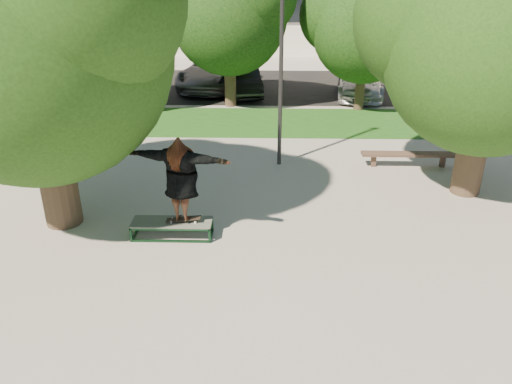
{
  "coord_description": "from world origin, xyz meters",
  "views": [
    {
      "loc": [
        0.65,
        -9.47,
        5.63
      ],
      "look_at": [
        0.39,
        0.6,
        1.03
      ],
      "focal_mm": 35.0,
      "sensor_mm": 36.0,
      "label": 1
    }
  ],
  "objects_px": {
    "tree_left": "(28,29)",
    "grind_box": "(172,229)",
    "car_silver_b": "(360,80)",
    "car_dark": "(244,80)",
    "car_grey": "(215,71)",
    "bench": "(409,155)",
    "car_silver_a": "(92,71)",
    "lamppost": "(281,60)",
    "tree_right": "(489,35)"
  },
  "relations": [
    {
      "from": "grind_box",
      "to": "car_silver_b",
      "type": "height_order",
      "value": "car_silver_b"
    },
    {
      "from": "car_dark",
      "to": "car_grey",
      "type": "height_order",
      "value": "car_grey"
    },
    {
      "from": "lamppost",
      "to": "car_silver_b",
      "type": "xyz_separation_m",
      "value": [
        3.92,
        9.05,
        -2.44
      ]
    },
    {
      "from": "car_dark",
      "to": "car_grey",
      "type": "xyz_separation_m",
      "value": [
        -1.48,
        1.34,
        0.17
      ]
    },
    {
      "from": "car_dark",
      "to": "car_grey",
      "type": "distance_m",
      "value": 2.0
    },
    {
      "from": "lamppost",
      "to": "car_silver_a",
      "type": "distance_m",
      "value": 14.34
    },
    {
      "from": "car_dark",
      "to": "car_grey",
      "type": "relative_size",
      "value": 0.67
    },
    {
      "from": "grind_box",
      "to": "car_grey",
      "type": "bearing_deg",
      "value": 91.91
    },
    {
      "from": "lamppost",
      "to": "car_silver_b",
      "type": "bearing_deg",
      "value": 66.59
    },
    {
      "from": "lamppost",
      "to": "car_silver_b",
      "type": "height_order",
      "value": "lamppost"
    },
    {
      "from": "car_dark",
      "to": "grind_box",
      "type": "bearing_deg",
      "value": -103.13
    },
    {
      "from": "car_silver_b",
      "to": "tree_left",
      "type": "bearing_deg",
      "value": -118.09
    },
    {
      "from": "grind_box",
      "to": "car_dark",
      "type": "distance_m",
      "value": 13.76
    },
    {
      "from": "tree_right",
      "to": "bench",
      "type": "xyz_separation_m",
      "value": [
        -0.99,
        1.79,
        -3.73
      ]
    },
    {
      "from": "tree_right",
      "to": "car_silver_a",
      "type": "height_order",
      "value": "tree_right"
    },
    {
      "from": "grind_box",
      "to": "car_dark",
      "type": "xyz_separation_m",
      "value": [
        0.98,
        13.72,
        0.47
      ]
    },
    {
      "from": "car_dark",
      "to": "car_silver_b",
      "type": "height_order",
      "value": "car_silver_b"
    },
    {
      "from": "lamppost",
      "to": "car_silver_a",
      "type": "height_order",
      "value": "lamppost"
    },
    {
      "from": "tree_right",
      "to": "car_dark",
      "type": "distance_m",
      "value": 13.22
    },
    {
      "from": "bench",
      "to": "car_dark",
      "type": "xyz_separation_m",
      "value": [
        -5.45,
        9.24,
        0.29
      ]
    },
    {
      "from": "lamppost",
      "to": "grind_box",
      "type": "height_order",
      "value": "lamppost"
    },
    {
      "from": "grind_box",
      "to": "bench",
      "type": "height_order",
      "value": "bench"
    },
    {
      "from": "car_dark",
      "to": "car_silver_b",
      "type": "bearing_deg",
      "value": -9.72
    },
    {
      "from": "tree_left",
      "to": "lamppost",
      "type": "height_order",
      "value": "tree_left"
    },
    {
      "from": "tree_left",
      "to": "car_silver_b",
      "type": "height_order",
      "value": "tree_left"
    },
    {
      "from": "car_silver_b",
      "to": "car_dark",
      "type": "bearing_deg",
      "value": -173.35
    },
    {
      "from": "car_dark",
      "to": "tree_left",
      "type": "bearing_deg",
      "value": -115.22
    },
    {
      "from": "lamppost",
      "to": "car_silver_a",
      "type": "xyz_separation_m",
      "value": [
        -9.24,
        10.7,
        -2.4
      ]
    },
    {
      "from": "tree_right",
      "to": "car_grey",
      "type": "height_order",
      "value": "tree_right"
    },
    {
      "from": "grind_box",
      "to": "car_silver_b",
      "type": "relative_size",
      "value": 0.37
    },
    {
      "from": "tree_left",
      "to": "car_grey",
      "type": "relative_size",
      "value": 1.2
    },
    {
      "from": "grind_box",
      "to": "car_silver_a",
      "type": "bearing_deg",
      "value": 113.77
    },
    {
      "from": "car_dark",
      "to": "tree_right",
      "type": "bearing_deg",
      "value": -68.79
    },
    {
      "from": "tree_left",
      "to": "bench",
      "type": "xyz_separation_m",
      "value": [
        9.22,
        3.78,
        -4.06
      ]
    },
    {
      "from": "lamppost",
      "to": "car_silver_b",
      "type": "distance_m",
      "value": 10.16
    },
    {
      "from": "tree_left",
      "to": "grind_box",
      "type": "relative_size",
      "value": 3.95
    },
    {
      "from": "grind_box",
      "to": "car_silver_a",
      "type": "distance_m",
      "value": 16.73
    },
    {
      "from": "car_silver_a",
      "to": "car_dark",
      "type": "bearing_deg",
      "value": -12.62
    },
    {
      "from": "bench",
      "to": "car_dark",
      "type": "height_order",
      "value": "car_dark"
    },
    {
      "from": "tree_left",
      "to": "car_silver_a",
      "type": "height_order",
      "value": "tree_left"
    },
    {
      "from": "tree_right",
      "to": "lamppost",
      "type": "relative_size",
      "value": 1.07
    },
    {
      "from": "grind_box",
      "to": "car_dark",
      "type": "bearing_deg",
      "value": 85.92
    },
    {
      "from": "lamppost",
      "to": "car_dark",
      "type": "height_order",
      "value": "lamppost"
    },
    {
      "from": "bench",
      "to": "tree_right",
      "type": "bearing_deg",
      "value": -60.81
    },
    {
      "from": "tree_right",
      "to": "grind_box",
      "type": "height_order",
      "value": "tree_right"
    },
    {
      "from": "tree_right",
      "to": "car_grey",
      "type": "bearing_deg",
      "value": 122.63
    },
    {
      "from": "car_silver_b",
      "to": "lamppost",
      "type": "bearing_deg",
      "value": -106.09
    },
    {
      "from": "car_silver_a",
      "to": "car_silver_b",
      "type": "xyz_separation_m",
      "value": [
        13.16,
        -1.65,
        -0.04
      ]
    },
    {
      "from": "tree_right",
      "to": "car_dark",
      "type": "height_order",
      "value": "tree_right"
    },
    {
      "from": "car_silver_a",
      "to": "car_silver_b",
      "type": "height_order",
      "value": "car_silver_a"
    }
  ]
}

